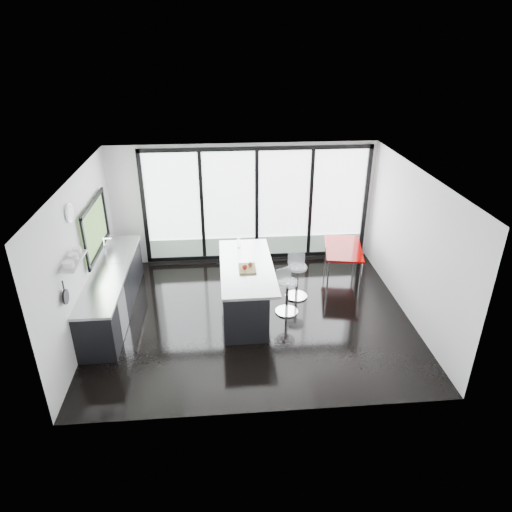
{
  "coord_description": "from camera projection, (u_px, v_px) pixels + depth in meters",
  "views": [
    {
      "loc": [
        -0.56,
        -7.41,
        4.98
      ],
      "look_at": [
        0.1,
        0.3,
        1.15
      ],
      "focal_mm": 32.0,
      "sensor_mm": 36.0,
      "label": 1
    }
  ],
  "objects": [
    {
      "name": "wall_front",
      "position": [
        267.0,
        333.0,
        6.01
      ],
      "size": [
        6.0,
        0.0,
        2.8
      ],
      "primitive_type": "cube",
      "color": "silver",
      "rests_on": "ground"
    },
    {
      "name": "wall_right",
      "position": [
        413.0,
        245.0,
        8.47
      ],
      "size": [
        0.0,
        5.0,
        2.8
      ],
      "primitive_type": "cube",
      "color": "silver",
      "rests_on": "ground"
    },
    {
      "name": "bar_stool_near",
      "position": [
        287.0,
        297.0,
        8.83
      ],
      "size": [
        0.58,
        0.58,
        0.7
      ],
      "primitive_type": "cylinder",
      "rotation": [
        0.0,
        0.0,
        0.41
      ],
      "color": "silver",
      "rests_on": "floor"
    },
    {
      "name": "red_table",
      "position": [
        342.0,
        262.0,
        10.13
      ],
      "size": [
        1.01,
        1.48,
        0.73
      ],
      "primitive_type": "cube",
      "rotation": [
        0.0,
        0.0,
        -0.19
      ],
      "color": "#830301",
      "rests_on": "floor"
    },
    {
      "name": "wall_back",
      "position": [
        255.0,
        210.0,
        10.52
      ],
      "size": [
        6.0,
        0.09,
        2.8
      ],
      "color": "silver",
      "rests_on": "ground"
    },
    {
      "name": "bar_stool_far",
      "position": [
        297.0,
        282.0,
        9.35
      ],
      "size": [
        0.46,
        0.46,
        0.72
      ],
      "primitive_type": "cylinder",
      "rotation": [
        0.0,
        0.0,
        0.02
      ],
      "color": "silver",
      "rests_on": "floor"
    },
    {
      "name": "floor",
      "position": [
        252.0,
        316.0,
        8.86
      ],
      "size": [
        6.0,
        5.0,
        0.0
      ],
      "primitive_type": "cube",
      "color": "black",
      "rests_on": "ground"
    },
    {
      "name": "island",
      "position": [
        243.0,
        287.0,
        8.88
      ],
      "size": [
        1.01,
        2.39,
        1.27
      ],
      "color": "black",
      "rests_on": "floor"
    },
    {
      "name": "ceiling",
      "position": [
        252.0,
        176.0,
        7.62
      ],
      "size": [
        6.0,
        5.0,
        0.0
      ],
      "primitive_type": "cube",
      "color": "white",
      "rests_on": "wall_back"
    },
    {
      "name": "counter_cabinets",
      "position": [
        113.0,
        291.0,
        8.81
      ],
      "size": [
        0.69,
        3.24,
        1.36
      ],
      "color": "black",
      "rests_on": "floor"
    },
    {
      "name": "wall_left",
      "position": [
        86.0,
        243.0,
        8.19
      ],
      "size": [
        0.26,
        5.0,
        2.8
      ],
      "color": "silver",
      "rests_on": "ground"
    }
  ]
}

